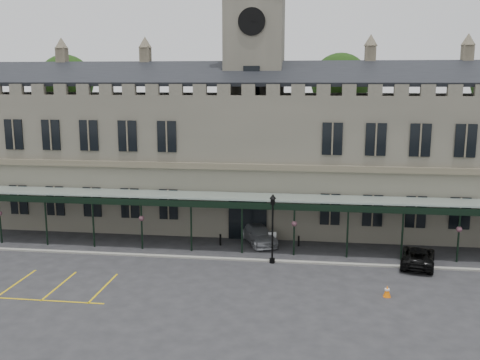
# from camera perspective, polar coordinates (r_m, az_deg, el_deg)

# --- Properties ---
(ground) EXTENTS (140.00, 140.00, 0.00)m
(ground) POSITION_cam_1_polar(r_m,az_deg,el_deg) (35.21, -1.30, -11.46)
(ground) COLOR #262628
(station_building) EXTENTS (60.00, 10.36, 17.30)m
(station_building) POSITION_cam_1_polar(r_m,az_deg,el_deg) (48.87, 1.52, 2.67)
(station_building) COLOR #5E5A4E
(station_building) RESTS_ON ground
(clock_tower) EXTENTS (5.60, 5.60, 24.80)m
(clock_tower) POSITION_cam_1_polar(r_m,az_deg,el_deg) (48.48, 1.57, 10.48)
(clock_tower) COLOR #5E5A4E
(clock_tower) RESTS_ON ground
(canopy) EXTENTS (50.00, 4.10, 4.30)m
(canopy) POSITION_cam_1_polar(r_m,az_deg,el_deg) (41.45, 0.27, -4.52)
(canopy) COLOR #8C9E93
(canopy) RESTS_ON ground
(kerb) EXTENTS (60.00, 0.40, 0.12)m
(kerb) POSITION_cam_1_polar(r_m,az_deg,el_deg) (40.28, -0.09, -8.46)
(kerb) COLOR gray
(kerb) RESTS_ON ground
(parking_markings) EXTENTS (16.00, 6.00, 0.01)m
(parking_markings) POSITION_cam_1_polar(r_m,az_deg,el_deg) (38.50, -23.10, -10.37)
(parking_markings) COLOR gold
(parking_markings) RESTS_ON ground
(tree_behind_left) EXTENTS (6.00, 6.00, 16.00)m
(tree_behind_left) POSITION_cam_1_polar(r_m,az_deg,el_deg) (63.29, -18.05, 9.75)
(tree_behind_left) COLOR #332314
(tree_behind_left) RESTS_ON ground
(tree_behind_mid) EXTENTS (6.00, 6.00, 16.00)m
(tree_behind_mid) POSITION_cam_1_polar(r_m,az_deg,el_deg) (57.30, 10.64, 10.04)
(tree_behind_mid) COLOR #332314
(tree_behind_mid) RESTS_ON ground
(lamp_post_mid) EXTENTS (0.49, 0.49, 5.17)m
(lamp_post_mid) POSITION_cam_1_polar(r_m,az_deg,el_deg) (38.92, 3.49, -4.54)
(lamp_post_mid) COLOR black
(lamp_post_mid) RESTS_ON ground
(traffic_cone) EXTENTS (0.46, 0.46, 0.73)m
(traffic_cone) POSITION_cam_1_polar(r_m,az_deg,el_deg) (35.00, 15.42, -11.37)
(traffic_cone) COLOR orange
(traffic_cone) RESTS_ON ground
(sign_board) EXTENTS (0.65, 0.21, 1.13)m
(sign_board) POSITION_cam_1_polar(r_m,az_deg,el_deg) (43.61, 3.46, -6.30)
(sign_board) COLOR black
(sign_board) RESTS_ON ground
(bollard_left) EXTENTS (0.16, 0.16, 0.93)m
(bollard_left) POSITION_cam_1_polar(r_m,az_deg,el_deg) (43.66, -2.11, -6.39)
(bollard_left) COLOR black
(bollard_left) RESTS_ON ground
(bollard_right) EXTENTS (0.15, 0.15, 0.85)m
(bollard_right) POSITION_cam_1_polar(r_m,az_deg,el_deg) (43.70, 6.28, -6.48)
(bollard_right) COLOR black
(bollard_right) RESTS_ON ground
(car_taxi) EXTENTS (3.93, 5.41, 1.46)m
(car_taxi) POSITION_cam_1_polar(r_m,az_deg,el_deg) (44.23, 1.97, -5.80)
(car_taxi) COLOR #93959A
(car_taxi) RESTS_ON ground
(car_van) EXTENTS (3.24, 5.21, 1.34)m
(car_van) POSITION_cam_1_polar(r_m,az_deg,el_deg) (41.12, 18.46, -7.73)
(car_van) COLOR black
(car_van) RESTS_ON ground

